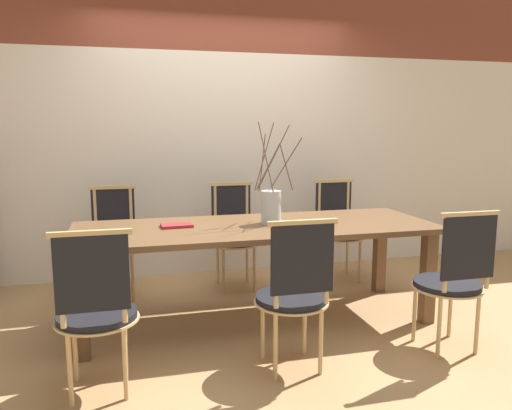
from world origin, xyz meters
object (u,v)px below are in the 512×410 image
(dining_table, at_px, (256,237))
(chair_near_center, at_px, (453,277))
(vase_centerpiece, at_px, (271,205))
(chair_far_center, at_px, (338,227))
(book_stack, at_px, (177,225))

(dining_table, height_order, chair_near_center, chair_near_center)
(dining_table, distance_m, vase_centerpiece, 0.26)
(dining_table, xyz_separation_m, chair_near_center, (1.09, -0.83, -0.15))
(chair_far_center, xyz_separation_m, book_stack, (-1.60, -0.75, 0.24))
(book_stack, bearing_deg, chair_far_center, 25.13)
(chair_near_center, distance_m, book_stack, 1.91)
(vase_centerpiece, bearing_deg, chair_near_center, -42.07)
(dining_table, relative_size, vase_centerpiece, 3.51)
(dining_table, xyz_separation_m, vase_centerpiece, (0.13, 0.04, 0.22))
(chair_near_center, distance_m, chair_far_center, 1.66)
(dining_table, bearing_deg, vase_centerpiece, 16.16)
(book_stack, bearing_deg, chair_near_center, -28.75)
(chair_near_center, height_order, chair_far_center, same)
(chair_near_center, distance_m, vase_centerpiece, 1.34)
(chair_near_center, relative_size, vase_centerpiece, 1.25)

